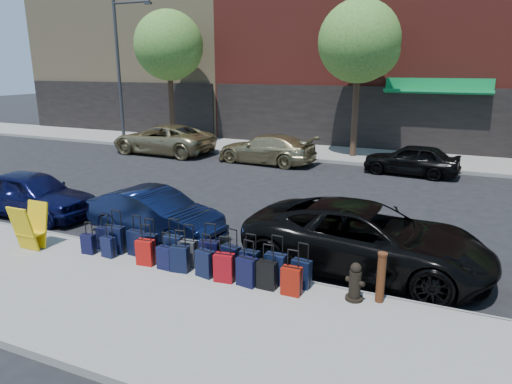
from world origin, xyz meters
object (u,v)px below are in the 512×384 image
at_px(tree_left, 171,47).
at_px(car_far_0, 163,139).
at_px(suitcase_front_5, 188,253).
at_px(fire_hydrant, 355,283).
at_px(bollard, 381,277).
at_px(car_far_1, 266,149).
at_px(streetlight, 121,62).
at_px(car_near_0, 33,194).
at_px(car_near_1, 155,214).
at_px(tree_center, 362,44).
at_px(car_far_2, 411,159).
at_px(car_near_2, 366,238).
at_px(display_rack, 30,227).

relative_size(tree_left, car_far_0, 1.34).
height_order(suitcase_front_5, fire_hydrant, suitcase_front_5).
distance_m(bollard, car_far_1, 13.49).
bearing_deg(suitcase_front_5, car_far_0, 123.76).
height_order(streetlight, car_far_1, streetlight).
xyz_separation_m(car_near_0, car_near_1, (4.41, 0.07, -0.06)).
bearing_deg(suitcase_front_5, car_near_1, 138.69).
distance_m(fire_hydrant, car_far_1, 13.37).
bearing_deg(tree_left, car_far_1, -21.80).
height_order(car_near_0, car_near_1, car_near_0).
relative_size(tree_center, car_far_2, 1.89).
xyz_separation_m(tree_left, car_far_1, (6.87, -2.75, -4.73)).
xyz_separation_m(streetlight, car_far_1, (9.81, -2.05, -3.98)).
height_order(streetlight, car_far_0, streetlight).
relative_size(tree_left, fire_hydrant, 9.71).
height_order(bollard, car_near_2, car_near_2).
distance_m(car_near_1, car_far_1, 10.06).
distance_m(car_near_2, car_far_0, 15.86).
bearing_deg(car_far_2, car_far_0, -84.14).
height_order(fire_hydrant, car_far_1, car_far_1).
bearing_deg(car_near_1, streetlight, 48.16).
xyz_separation_m(car_near_2, car_far_1, (-6.48, 9.86, -0.06)).
distance_m(fire_hydrant, car_far_2, 11.86).
bearing_deg(suitcase_front_5, streetlight, 129.89).
distance_m(tree_left, car_far_1, 8.78).
distance_m(car_far_0, car_far_1, 5.85).
bearing_deg(car_near_1, car_far_2, -21.82).
distance_m(display_rack, car_far_1, 12.28).
distance_m(car_far_1, car_far_2, 6.46).
xyz_separation_m(fire_hydrant, car_far_0, (-12.47, 11.71, 0.26)).
bearing_deg(streetlight, suitcase_front_5, -46.90).
distance_m(car_near_0, car_near_1, 4.41).
bearing_deg(car_far_0, car_near_1, 35.39).
bearing_deg(car_near_2, fire_hydrant, -172.41).
xyz_separation_m(fire_hydrant, display_rack, (-7.68, -0.62, 0.20)).
bearing_deg(bollard, car_near_1, 166.36).
relative_size(display_rack, car_far_2, 0.29).
bearing_deg(bollard, fire_hydrant, -165.30).
relative_size(car_near_0, car_far_1, 0.86).
height_order(suitcase_front_5, car_near_1, car_near_1).
distance_m(display_rack, car_near_0, 3.22).
xyz_separation_m(car_far_0, car_far_2, (12.31, 0.14, -0.10)).
height_order(display_rack, car_far_1, car_far_1).
xyz_separation_m(suitcase_front_5, car_far_0, (-8.78, 11.66, 0.31)).
height_order(car_near_2, car_far_0, car_far_0).
bearing_deg(tree_left, fire_hydrant, -46.80).
distance_m(tree_left, car_far_2, 14.37).
relative_size(tree_center, streetlight, 0.91).
bearing_deg(tree_center, display_rack, -107.42).
bearing_deg(streetlight, tree_left, 13.39).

